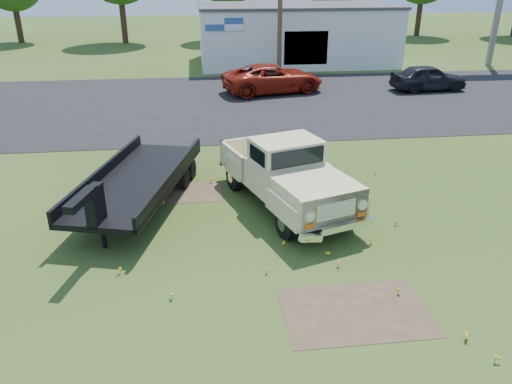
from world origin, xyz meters
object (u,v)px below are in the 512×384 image
at_px(vintage_pickup_truck, 285,173).
at_px(red_pickup, 273,79).
at_px(dark_sedan, 428,78).
at_px(flatbed_trailer, 137,177).

height_order(vintage_pickup_truck, red_pickup, vintage_pickup_truck).
bearing_deg(vintage_pickup_truck, dark_sedan, 34.66).
height_order(flatbed_trailer, red_pickup, flatbed_trailer).
relative_size(flatbed_trailer, red_pickup, 1.18).
distance_m(vintage_pickup_truck, red_pickup, 15.00).
xyz_separation_m(flatbed_trailer, red_pickup, (6.24, 14.29, -0.12)).
distance_m(red_pickup, dark_sedan, 9.03).
xyz_separation_m(vintage_pickup_truck, red_pickup, (1.92, 14.87, -0.25)).
distance_m(vintage_pickup_truck, dark_sedan, 18.01).
xyz_separation_m(red_pickup, dark_sedan, (9.02, -0.56, -0.06)).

